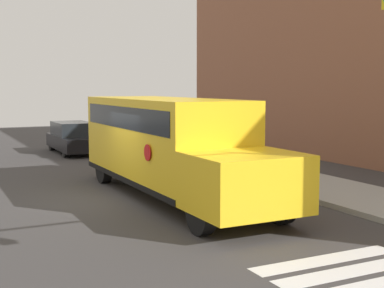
{
  "coord_description": "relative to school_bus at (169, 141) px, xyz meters",
  "views": [
    {
      "loc": [
        14.76,
        -4.66,
        3.29
      ],
      "look_at": [
        0.88,
        2.25,
        1.61
      ],
      "focal_mm": 50.0,
      "sensor_mm": 36.0,
      "label": 1
    }
  ],
  "objects": [
    {
      "name": "sidewalk_strip",
      "position": [
        -0.33,
        4.75,
        -1.59
      ],
      "size": [
        44.0,
        3.0,
        0.15
      ],
      "color": "#9E9E99",
      "rests_on": "ground"
    },
    {
      "name": "crosswalk_stripes",
      "position": [
        8.14,
        0.25,
        -1.66
      ],
      "size": [
        3.3,
        3.2,
        0.01
      ],
      "color": "white",
      "rests_on": "ground"
    },
    {
      "name": "parked_car",
      "position": [
        -11.71,
        0.04,
        -0.92
      ],
      "size": [
        4.6,
        1.76,
        1.52
      ],
      "color": "black",
      "rests_on": "ground"
    },
    {
      "name": "school_bus",
      "position": [
        0.0,
        0.0,
        0.0
      ],
      "size": [
        9.55,
        2.57,
        2.92
      ],
      "color": "yellow",
      "rests_on": "ground"
    },
    {
      "name": "ground_plane",
      "position": [
        -0.33,
        -1.75,
        -1.66
      ],
      "size": [
        60.0,
        60.0,
        0.0
      ],
      "primitive_type": "plane",
      "color": "#3A3838"
    }
  ]
}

